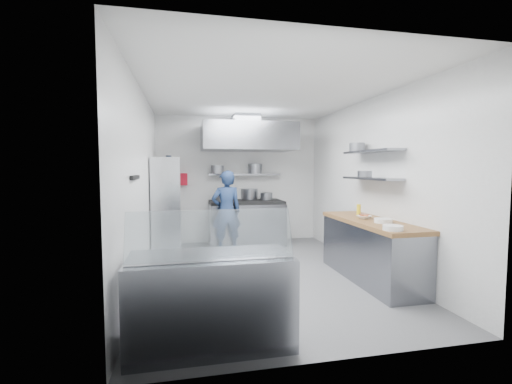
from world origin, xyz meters
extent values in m
plane|color=#535356|center=(0.00, 0.00, 0.00)|extent=(5.00, 5.00, 0.00)
plane|color=silver|center=(0.00, 0.00, 2.80)|extent=(5.00, 5.00, 0.00)
cube|color=white|center=(0.00, 2.50, 1.40)|extent=(3.60, 2.80, 0.02)
cube|color=white|center=(0.00, -2.50, 1.40)|extent=(3.60, 2.80, 0.02)
cube|color=white|center=(-1.80, 0.00, 1.40)|extent=(2.80, 5.00, 0.02)
cube|color=white|center=(1.80, 0.00, 1.40)|extent=(2.80, 5.00, 0.02)
cube|color=gray|center=(0.10, 2.10, 0.45)|extent=(1.60, 0.80, 0.90)
cube|color=black|center=(0.10, 2.10, 0.93)|extent=(1.57, 0.78, 0.06)
cylinder|color=slate|center=(-0.42, 2.07, 1.06)|extent=(0.31, 0.31, 0.20)
cylinder|color=slate|center=(0.23, 2.44, 1.08)|extent=(0.38, 0.38, 0.24)
cylinder|color=slate|center=(0.57, 2.21, 1.04)|extent=(0.27, 0.27, 0.16)
cube|color=gray|center=(0.10, 2.34, 1.52)|extent=(1.60, 0.30, 0.04)
cylinder|color=slate|center=(-0.50, 2.29, 1.63)|extent=(0.28, 0.28, 0.18)
cylinder|color=slate|center=(0.37, 2.45, 1.65)|extent=(0.32, 0.32, 0.22)
cube|color=gray|center=(0.10, 1.93, 2.30)|extent=(1.90, 1.15, 0.55)
cube|color=slate|center=(0.10, 2.15, 2.68)|extent=(0.55, 0.55, 0.24)
cube|color=red|center=(-1.25, 2.44, 1.42)|extent=(0.22, 0.10, 0.26)
imported|color=#1A2B4E|center=(-0.40, 1.52, 0.81)|extent=(0.62, 0.44, 1.61)
cube|color=silver|center=(-1.53, 1.35, 0.93)|extent=(0.50, 0.90, 1.85)
cube|color=white|center=(-1.53, 1.06, 0.80)|extent=(0.17, 0.22, 0.19)
cube|color=yellow|center=(-1.53, 1.47, 1.30)|extent=(0.15, 0.19, 0.17)
cylinder|color=black|center=(-1.48, 1.26, 1.80)|extent=(0.10, 0.10, 0.18)
cube|color=black|center=(-1.78, -0.90, 1.55)|extent=(0.04, 0.55, 0.05)
cube|color=gray|center=(1.48, -0.60, 0.42)|extent=(0.62, 2.00, 0.84)
cube|color=brown|center=(1.48, -0.60, 0.87)|extent=(0.65, 2.04, 0.06)
cylinder|color=white|center=(1.29, -1.43, 0.93)|extent=(0.24, 0.24, 0.06)
cylinder|color=white|center=(1.50, -0.89, 0.93)|extent=(0.24, 0.24, 0.06)
cylinder|color=#C45F37|center=(1.49, -0.39, 0.93)|extent=(0.16, 0.16, 0.06)
cylinder|color=yellow|center=(1.54, -0.13, 0.99)|extent=(0.07, 0.07, 0.18)
imported|color=white|center=(1.44, -0.48, 0.92)|extent=(0.26, 0.26, 0.05)
cube|color=gray|center=(1.64, -0.30, 1.50)|extent=(0.30, 1.30, 0.04)
cube|color=gray|center=(1.64, -0.30, 1.92)|extent=(0.30, 1.30, 0.04)
cylinder|color=slate|center=(1.53, -0.31, 1.57)|extent=(0.22, 0.22, 0.10)
cylinder|color=slate|center=(1.63, 0.13, 2.01)|extent=(0.25, 0.25, 0.14)
cube|color=gray|center=(-0.97, -2.00, 0.42)|extent=(1.50, 0.70, 0.85)
cube|color=silver|center=(-0.97, -2.12, 1.07)|extent=(1.47, 0.19, 0.42)
camera|label=1|loc=(-1.20, -5.14, 1.66)|focal=24.00mm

